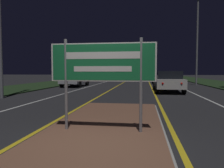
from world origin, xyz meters
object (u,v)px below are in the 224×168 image
streetlight_right_near (198,24)px  car_receding_0 (168,81)px  car_approaching_0 (75,78)px  car_receding_1 (161,77)px  highway_sign (102,66)px

streetlight_right_near → car_receding_0: streetlight_right_near is taller
streetlight_right_near → car_approaching_0: size_ratio=2.15×
car_receding_1 → car_approaching_0: size_ratio=0.97×
car_receding_0 → car_approaching_0: car_approaching_0 is taller
highway_sign → car_receding_0: highway_sign is taller
highway_sign → car_approaching_0: bearing=110.0°
car_receding_0 → car_approaching_0: size_ratio=1.09×
streetlight_right_near → car_approaching_0: streetlight_right_near is taller
car_receding_0 → highway_sign: bearing=-103.5°
car_receding_1 → car_approaching_0: car_approaching_0 is taller
highway_sign → streetlight_right_near: size_ratio=0.26×
highway_sign → car_receding_1: 20.94m
streetlight_right_near → car_receding_1: 6.83m
streetlight_right_near → car_receding_1: (-3.48, 1.93, -5.55)m
car_approaching_0 → streetlight_right_near: bearing=16.7°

